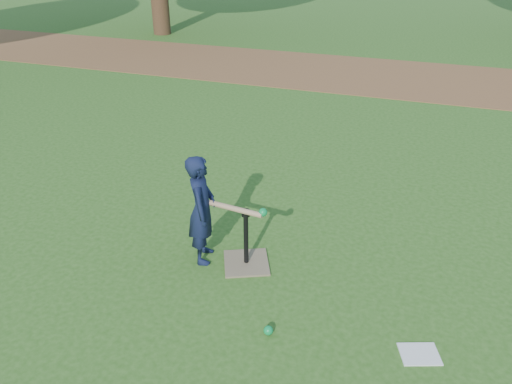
% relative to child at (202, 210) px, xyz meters
% --- Properties ---
extents(ground, '(80.00, 80.00, 0.00)m').
position_rel_child_xyz_m(ground, '(0.42, -0.35, -0.56)').
color(ground, '#285116').
rests_on(ground, ground).
extents(dirt_strip, '(24.00, 3.00, 0.01)m').
position_rel_child_xyz_m(dirt_strip, '(0.42, 7.15, -0.55)').
color(dirt_strip, brown).
rests_on(dirt_strip, ground).
extents(child, '(0.37, 0.47, 1.11)m').
position_rel_child_xyz_m(child, '(0.00, 0.00, 0.00)').
color(child, black).
rests_on(child, ground).
extents(wiffle_ball_ground, '(0.08, 0.08, 0.08)m').
position_rel_child_xyz_m(wiffle_ball_ground, '(0.92, -0.80, -0.52)').
color(wiffle_ball_ground, '#0C843D').
rests_on(wiffle_ball_ground, ground).
extents(clipboard, '(0.36, 0.32, 0.01)m').
position_rel_child_xyz_m(clipboard, '(2.10, -0.64, -0.55)').
color(clipboard, white).
rests_on(clipboard, ground).
extents(batting_tee, '(0.57, 0.57, 0.61)m').
position_rel_child_xyz_m(batting_tee, '(0.43, 0.03, -0.45)').
color(batting_tee, '#77654B').
rests_on(batting_tee, ground).
extents(swing_action, '(0.67, 0.13, 0.09)m').
position_rel_child_xyz_m(swing_action, '(0.34, 0.01, 0.07)').
color(swing_action, tan).
rests_on(swing_action, ground).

